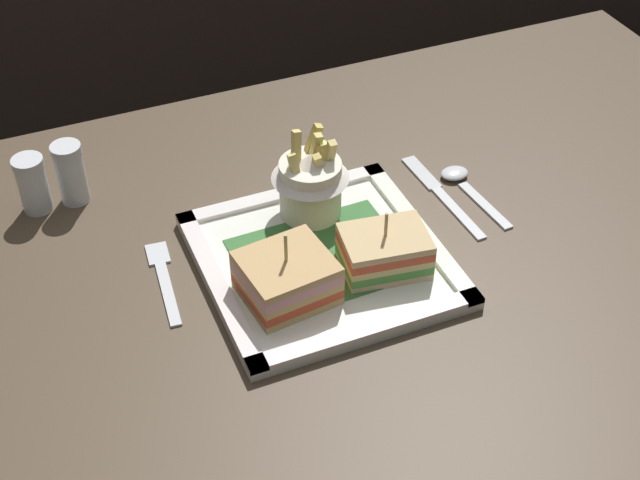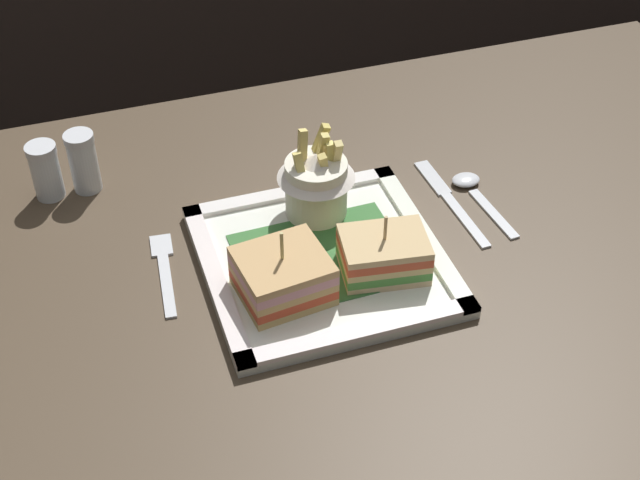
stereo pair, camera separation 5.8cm
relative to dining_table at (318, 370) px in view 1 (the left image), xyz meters
The scene contains 10 objects.
dining_table is the anchor object (origin of this frame).
square_plate 0.17m from the dining_table, 37.05° to the left, with size 0.26×0.26×0.02m.
sandwich_half_left 0.21m from the dining_table, 145.69° to the right, with size 0.10×0.09×0.08m.
sandwich_half_right 0.21m from the dining_table, 27.65° to the right, with size 0.10×0.08×0.08m.
fries_cup 0.24m from the dining_table, 72.74° to the left, with size 0.09×0.09×0.11m.
fork 0.24m from the dining_table, 161.67° to the left, with size 0.03×0.14×0.00m.
knife 0.26m from the dining_table, 20.11° to the left, with size 0.02×0.17×0.00m.
spoon 0.29m from the dining_table, 18.32° to the left, with size 0.04×0.13×0.01m.
salt_shaker 0.40m from the dining_table, 139.29° to the left, with size 0.04×0.04×0.07m.
pepper_shaker 0.38m from the dining_table, 134.00° to the left, with size 0.04×0.04×0.08m.
Camera 1 is at (-0.28, -0.68, 1.46)m, focal length 51.42 mm.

